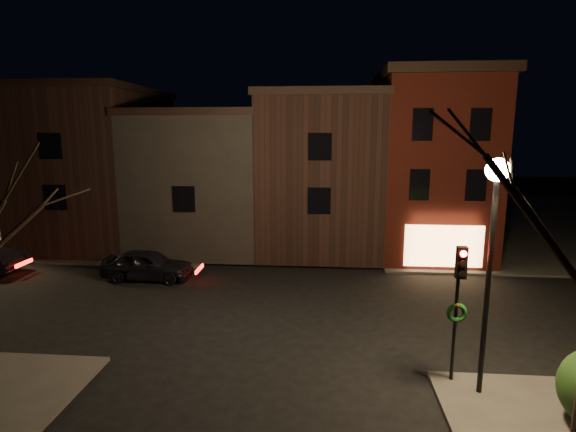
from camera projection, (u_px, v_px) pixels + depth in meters
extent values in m
plane|color=black|center=(280.00, 307.00, 18.94)|extent=(120.00, 120.00, 0.00)
cube|color=#2D2B28|center=(547.00, 221.00, 36.83)|extent=(30.00, 30.00, 0.12)
cube|color=#2D2B28|center=(81.00, 214.00, 40.20)|extent=(30.00, 30.00, 0.12)
cube|color=#46120C|center=(430.00, 169.00, 26.63)|extent=(6.00, 8.00, 10.00)
cube|color=black|center=(435.00, 77.00, 25.67)|extent=(6.50, 8.50, 0.50)
cube|color=#E9A968|center=(444.00, 246.00, 23.34)|extent=(4.00, 0.12, 2.20)
cube|color=black|center=(321.00, 175.00, 28.25)|extent=(7.00, 10.00, 9.00)
cube|color=black|center=(322.00, 98.00, 27.39)|extent=(7.30, 10.30, 0.40)
cube|color=black|center=(208.00, 182.00, 28.95)|extent=(7.50, 10.00, 8.00)
cube|color=black|center=(206.00, 115.00, 28.18)|extent=(7.80, 10.30, 0.40)
cube|color=black|center=(99.00, 169.00, 29.43)|extent=(7.00, 10.00, 9.50)
cube|color=black|center=(93.00, 91.00, 28.52)|extent=(7.30, 10.30, 0.40)
cylinder|color=black|center=(488.00, 289.00, 11.97)|extent=(0.14, 0.14, 6.00)
sphere|color=#FFD18C|center=(498.00, 170.00, 11.39)|extent=(0.60, 0.60, 0.60)
cylinder|color=black|center=(456.00, 315.00, 12.79)|extent=(0.10, 0.10, 4.00)
cube|color=black|center=(461.00, 262.00, 12.32)|extent=(0.28, 0.22, 0.90)
cylinder|color=#FF0C07|center=(463.00, 254.00, 12.15)|extent=(0.18, 0.06, 0.18)
cylinder|color=black|center=(463.00, 264.00, 12.20)|extent=(0.18, 0.06, 0.18)
cylinder|color=black|center=(462.00, 274.00, 12.25)|extent=(0.18, 0.06, 0.18)
torus|color=#0C380F|center=(457.00, 313.00, 12.68)|extent=(0.58, 0.14, 0.58)
sphere|color=#990C0C|center=(457.00, 306.00, 12.62)|extent=(0.12, 0.12, 0.12)
imported|color=black|center=(147.00, 265.00, 22.35)|extent=(4.45, 1.86, 1.51)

